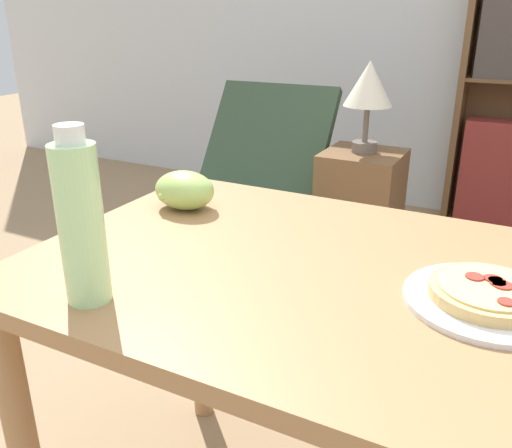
{
  "coord_description": "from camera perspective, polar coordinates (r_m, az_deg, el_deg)",
  "views": [
    {
      "loc": [
        0.3,
        -0.92,
        1.23
      ],
      "look_at": [
        -0.15,
        -0.05,
        0.84
      ],
      "focal_mm": 38.0,
      "sensor_mm": 36.0,
      "label": 1
    }
  ],
  "objects": [
    {
      "name": "dining_table",
      "position": [
        1.05,
        11.21,
        -10.87
      ],
      "size": [
        1.29,
        0.77,
        0.78
      ],
      "color": "#A37549",
      "rests_on": "ground_plane"
    },
    {
      "name": "pizza_on_plate",
      "position": [
        0.96,
        23.24,
        -7.01
      ],
      "size": [
        0.27,
        0.27,
        0.04
      ],
      "color": "white",
      "rests_on": "dining_table"
    },
    {
      "name": "grape_bunch",
      "position": [
        1.31,
        -7.53,
        3.56
      ],
      "size": [
        0.15,
        0.12,
        0.09
      ],
      "color": "#A8CC66",
      "rests_on": "dining_table"
    },
    {
      "name": "drink_bottle",
      "position": [
        0.89,
        -17.96,
        0.19
      ],
      "size": [
        0.07,
        0.07,
        0.29
      ],
      "color": "#B7EAA3",
      "rests_on": "dining_table"
    },
    {
      "name": "lounge_chair_near",
      "position": [
        2.65,
        -0.49,
        0.93
      ],
      "size": [
        0.64,
        0.78,
        0.88
      ],
      "rotation": [
        0.0,
        0.0,
        0.03
      ],
      "color": "slate",
      "rests_on": "ground_plane"
    },
    {
      "name": "side_table",
      "position": [
        2.56,
        10.77,
        0.49
      ],
      "size": [
        0.34,
        0.34,
        0.64
      ],
      "color": "brown",
      "rests_on": "ground_plane"
    },
    {
      "name": "table_lamp",
      "position": [
        2.41,
        11.78,
        13.83
      ],
      "size": [
        0.21,
        0.21,
        0.39
      ],
      "color": "#665B51",
      "rests_on": "side_table"
    }
  ]
}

